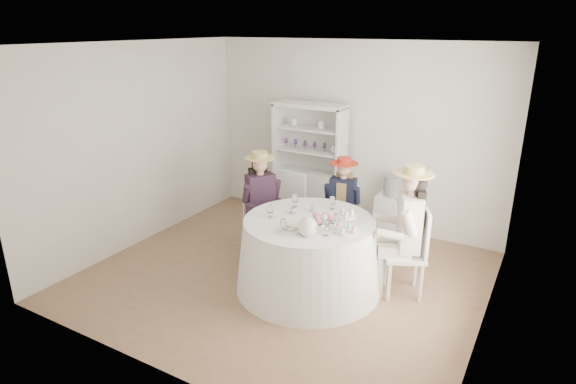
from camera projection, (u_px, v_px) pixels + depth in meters
The scene contains 23 objects.
ground at pixel (284, 276), 5.84m from camera, with size 4.50×4.50×0.00m, color brown.
ceiling at pixel (283, 44), 4.95m from camera, with size 4.50×4.50×0.00m, color white.
wall_back at pixel (353, 136), 7.04m from camera, with size 4.50×4.50×0.00m, color silver.
wall_front at pixel (155, 232), 3.76m from camera, with size 4.50×4.50×0.00m, color silver.
wall_left at pixel (139, 146), 6.46m from camera, with size 4.50×4.50×0.00m, color silver.
wall_right at pixel (498, 205), 4.34m from camera, with size 4.50×4.50×0.00m, color silver.
tea_table at pixel (309, 254), 5.46m from camera, with size 1.66×1.66×0.84m.
hutch at pixel (310, 181), 7.30m from camera, with size 1.13×0.56×1.82m.
side_table at pixel (391, 216), 6.82m from camera, with size 0.41×0.41×0.63m, color silver.
hatbox at pixel (394, 186), 6.67m from camera, with size 0.28×0.28×0.28m, color black.
guest_left at pixel (261, 198), 6.18m from camera, with size 0.59×0.56×1.39m.
guest_mid at pixel (342, 200), 6.26m from camera, with size 0.48×0.51×1.29m.
guest_right at pixel (407, 224), 5.19m from camera, with size 0.64×0.58×1.51m.
spare_chair at pixel (297, 203), 6.67m from camera, with size 0.44×0.44×1.02m.
teacup_a at pixel (293, 211), 5.50m from camera, with size 0.08×0.08×0.06m, color white.
teacup_b at pixel (313, 209), 5.56m from camera, with size 0.07×0.07×0.06m, color white.
teacup_c at pixel (337, 218), 5.29m from camera, with size 0.09×0.09×0.07m, color white.
flower_bowl at pixel (324, 222), 5.21m from camera, with size 0.20×0.20×0.05m, color white.
flower_arrangement at pixel (322, 218), 5.15m from camera, with size 0.19×0.19×0.07m.
table_teapot at pixel (308, 227), 4.91m from camera, with size 0.28×0.20×0.21m.
sandwich_plate at pixel (290, 229), 5.05m from camera, with size 0.28×0.28×0.06m.
cupcake_stand at pixel (346, 224), 4.98m from camera, with size 0.26×0.26×0.24m.
stemware_set at pixel (309, 214), 5.30m from camera, with size 0.91×0.95×0.15m.
Camera 1 is at (2.62, -4.47, 2.89)m, focal length 30.00 mm.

